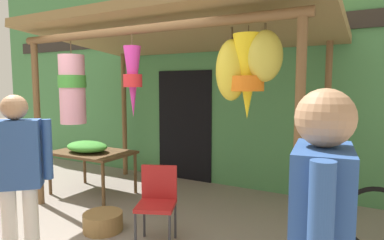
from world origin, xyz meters
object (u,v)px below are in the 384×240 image
object	(u,v)px
flower_heap_on_table	(87,147)
wicker_basket_by_table	(103,222)
display_table	(92,156)
folding_chair	(157,198)
customer_foreground	(18,170)

from	to	relation	value
flower_heap_on_table	wicker_basket_by_table	xyz separation A→B (m)	(1.13, -0.84, -0.67)
display_table	folding_chair	xyz separation A→B (m)	(1.86, -0.85, -0.12)
display_table	customer_foreground	size ratio (longest dim) A/B	0.76
folding_chair	customer_foreground	xyz separation A→B (m)	(-0.73, -1.12, 0.47)
folding_chair	wicker_basket_by_table	world-z (taller)	folding_chair
flower_heap_on_table	customer_foreground	bearing A→B (deg)	-58.82
customer_foreground	folding_chair	bearing A→B (deg)	56.80
flower_heap_on_table	wicker_basket_by_table	bearing A→B (deg)	-36.81
wicker_basket_by_table	folding_chair	bearing A→B (deg)	6.60
flower_heap_on_table	display_table	bearing A→B (deg)	83.35
folding_chair	flower_heap_on_table	bearing A→B (deg)	157.86
flower_heap_on_table	folding_chair	distance (m)	2.03
display_table	customer_foreground	bearing A→B (deg)	-60.17
display_table	folding_chair	distance (m)	2.04
display_table	folding_chair	world-z (taller)	folding_chair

